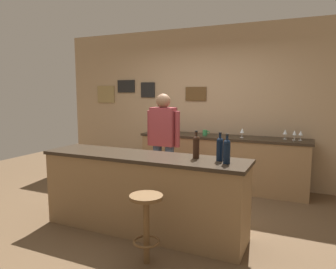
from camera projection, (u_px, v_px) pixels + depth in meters
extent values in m
plane|color=brown|center=(158.00, 218.00, 4.12)|extent=(10.00, 10.00, 0.00)
cube|color=tan|center=(207.00, 105.00, 5.76)|extent=(6.00, 0.06, 2.80)
cube|color=#997F4C|center=(106.00, 94.00, 6.60)|extent=(0.41, 0.02, 0.35)
cube|color=black|center=(126.00, 86.00, 6.37)|extent=(0.40, 0.02, 0.25)
cube|color=black|center=(148.00, 90.00, 6.18)|extent=(0.30, 0.02, 0.29)
cube|color=brown|center=(196.00, 94.00, 5.78)|extent=(0.40, 0.02, 0.25)
cube|color=olive|center=(143.00, 195.00, 3.70)|extent=(2.42, 0.57, 0.88)
cube|color=#2D2319|center=(143.00, 157.00, 3.64)|extent=(2.47, 0.60, 0.04)
cube|color=olive|center=(221.00, 163.00, 5.39)|extent=(2.80, 0.53, 0.86)
cube|color=#2D2319|center=(222.00, 137.00, 5.33)|extent=(2.86, 0.56, 0.04)
cylinder|color=#384766|center=(169.00, 174.00, 4.65)|extent=(0.13, 0.13, 0.86)
cylinder|color=#384766|center=(157.00, 173.00, 4.74)|extent=(0.13, 0.13, 0.86)
cube|color=maroon|center=(163.00, 127.00, 4.60)|extent=(0.36, 0.20, 0.56)
sphere|color=brown|center=(163.00, 101.00, 4.55)|extent=(0.21, 0.21, 0.21)
cylinder|color=maroon|center=(177.00, 129.00, 4.51)|extent=(0.08, 0.08, 0.52)
cylinder|color=maroon|center=(150.00, 128.00, 4.69)|extent=(0.08, 0.08, 0.52)
cylinder|color=brown|center=(146.00, 231.00, 3.00)|extent=(0.06, 0.06, 0.65)
torus|color=brown|center=(147.00, 241.00, 3.02)|extent=(0.26, 0.26, 0.02)
cylinder|color=brown|center=(146.00, 197.00, 2.96)|extent=(0.32, 0.32, 0.03)
cylinder|color=black|center=(196.00, 149.00, 3.44)|extent=(0.07, 0.07, 0.20)
sphere|color=black|center=(196.00, 139.00, 3.43)|extent=(0.07, 0.07, 0.07)
cylinder|color=black|center=(196.00, 136.00, 3.42)|extent=(0.03, 0.03, 0.09)
cylinder|color=black|center=(196.00, 131.00, 3.41)|extent=(0.03, 0.03, 0.02)
cylinder|color=black|center=(220.00, 151.00, 3.32)|extent=(0.07, 0.07, 0.20)
sphere|color=black|center=(220.00, 141.00, 3.30)|extent=(0.07, 0.07, 0.07)
cylinder|color=black|center=(220.00, 138.00, 3.30)|extent=(0.03, 0.03, 0.09)
cylinder|color=black|center=(220.00, 133.00, 3.29)|extent=(0.03, 0.03, 0.02)
cylinder|color=black|center=(227.00, 154.00, 3.18)|extent=(0.07, 0.07, 0.20)
sphere|color=black|center=(227.00, 143.00, 3.17)|extent=(0.07, 0.07, 0.07)
cylinder|color=black|center=(227.00, 140.00, 3.16)|extent=(0.03, 0.03, 0.09)
cylinder|color=black|center=(227.00, 135.00, 3.16)|extent=(0.03, 0.03, 0.02)
cylinder|color=silver|center=(242.00, 138.00, 5.14)|extent=(0.06, 0.06, 0.00)
cylinder|color=silver|center=(242.00, 135.00, 5.14)|extent=(0.01, 0.01, 0.07)
cone|color=silver|center=(242.00, 131.00, 5.13)|extent=(0.07, 0.07, 0.08)
cylinder|color=silver|center=(285.00, 139.00, 4.98)|extent=(0.06, 0.06, 0.00)
cylinder|color=silver|center=(285.00, 137.00, 4.98)|extent=(0.01, 0.01, 0.07)
cone|color=silver|center=(285.00, 132.00, 4.96)|extent=(0.07, 0.07, 0.08)
cylinder|color=silver|center=(294.00, 140.00, 4.88)|extent=(0.06, 0.06, 0.00)
cylinder|color=silver|center=(294.00, 137.00, 4.88)|extent=(0.01, 0.01, 0.07)
cone|color=silver|center=(294.00, 133.00, 4.87)|extent=(0.07, 0.07, 0.08)
cylinder|color=silver|center=(300.00, 140.00, 4.86)|extent=(0.06, 0.06, 0.00)
cylinder|color=silver|center=(300.00, 138.00, 4.85)|extent=(0.01, 0.01, 0.07)
cone|color=silver|center=(301.00, 133.00, 4.84)|extent=(0.07, 0.07, 0.08)
cylinder|color=#338C4C|center=(205.00, 133.00, 5.41)|extent=(0.08, 0.08, 0.09)
torus|color=#338C4C|center=(208.00, 133.00, 5.38)|extent=(0.06, 0.01, 0.06)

